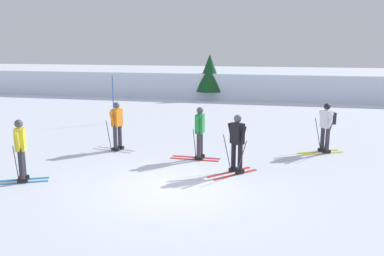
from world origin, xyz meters
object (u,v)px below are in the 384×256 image
object	(u,v)px
skier_white	(326,125)
conifer_far_left	(210,73)
skier_yellow	(20,149)
skier_black	(237,142)
skier_green	(200,132)
skier_orange	(117,125)
trail_marker_pole	(113,99)

from	to	relation	value
skier_white	conifer_far_left	world-z (taller)	conifer_far_left
skier_white	skier_yellow	bearing A→B (deg)	-149.11
skier_yellow	skier_black	bearing A→B (deg)	19.90
skier_black	conifer_far_left	world-z (taller)	conifer_far_left
skier_green	skier_yellow	distance (m)	5.32
skier_black	skier_orange	distance (m)	4.67
skier_orange	conifer_far_left	bearing A→B (deg)	87.03
skier_orange	skier_yellow	bearing A→B (deg)	-108.14
skier_orange	conifer_far_left	world-z (taller)	conifer_far_left
skier_white	conifer_far_left	xyz separation A→B (m)	(-6.36, 12.83, 0.83)
skier_black	conifer_far_left	size ratio (longest dim) A/B	0.56
skier_white	conifer_far_left	bearing A→B (deg)	116.35
skier_orange	trail_marker_pole	bearing A→B (deg)	114.78
skier_yellow	trail_marker_pole	distance (m)	8.53
trail_marker_pole	skier_white	bearing A→B (deg)	-20.67
skier_green	trail_marker_pole	distance (m)	7.44
skier_green	skier_white	xyz separation A→B (m)	(4.05, 1.75, 0.04)
skier_green	skier_white	bearing A→B (deg)	23.42
skier_green	skier_yellow	xyz separation A→B (m)	(-4.24, -3.21, 0.00)
skier_yellow	skier_green	bearing A→B (deg)	37.08
skier_orange	skier_white	distance (m)	7.20
skier_orange	skier_white	size ratio (longest dim) A/B	1.00
skier_yellow	conifer_far_left	bearing A→B (deg)	83.78
skier_white	conifer_far_left	distance (m)	14.34
skier_green	skier_yellow	size ratio (longest dim) A/B	1.00
skier_white	trail_marker_pole	size ratio (longest dim) A/B	0.76
skier_yellow	trail_marker_pole	xyz separation A→B (m)	(-1.00, 8.47, 0.21)
conifer_far_left	skier_white	bearing A→B (deg)	-63.65
skier_black	skier_yellow	bearing A→B (deg)	-160.10
skier_orange	skier_green	distance (m)	3.07
skier_black	skier_white	distance (m)	4.01
skier_black	skier_white	world-z (taller)	same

